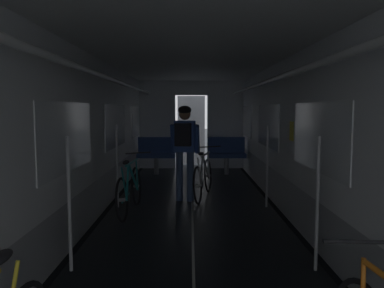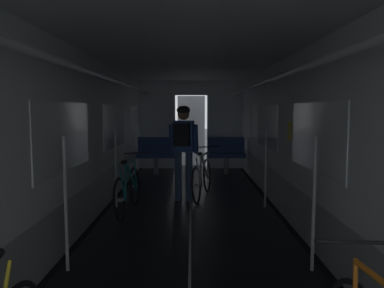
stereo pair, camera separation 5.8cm
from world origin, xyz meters
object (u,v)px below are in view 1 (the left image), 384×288
at_px(bench_seat_far_left, 156,152).
at_px(bench_seat_far_right, 226,152).
at_px(person_cyclist_aisle, 185,142).
at_px(bicycle_silver_in_aisle, 203,178).
at_px(bicycle_teal, 130,190).

relative_size(bench_seat_far_left, bench_seat_far_right, 1.00).
distance_m(bench_seat_far_left, person_cyclist_aisle, 3.08).
relative_size(person_cyclist_aisle, bicycle_silver_in_aisle, 1.04).
relative_size(bench_seat_far_right, person_cyclist_aisle, 0.57).
distance_m(bench_seat_far_left, bicycle_teal, 3.76).
height_order(bench_seat_far_left, bicycle_teal, bench_seat_far_left).
bearing_deg(bench_seat_far_right, person_cyclist_aisle, -109.36).
distance_m(bench_seat_far_right, bicycle_silver_in_aisle, 2.77).
relative_size(bench_seat_far_right, bicycle_silver_in_aisle, 0.59).
distance_m(bench_seat_far_right, bicycle_teal, 4.21).
relative_size(bench_seat_far_right, bicycle_teal, 0.58).
distance_m(bench_seat_far_left, bench_seat_far_right, 1.80).
bearing_deg(bench_seat_far_right, bench_seat_far_left, 180.00).
distance_m(bicycle_teal, bicycle_silver_in_aisle, 1.62).
relative_size(bench_seat_far_left, bicycle_teal, 0.58).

